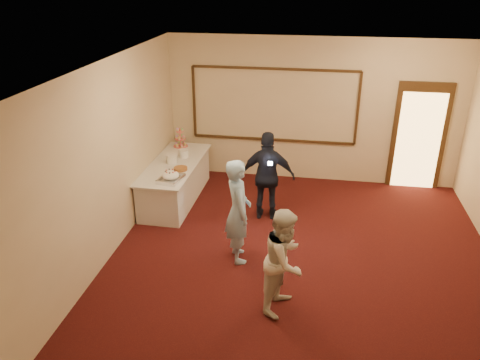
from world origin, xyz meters
name	(u,v)px	position (x,y,z in m)	size (l,w,h in m)	color
floor	(300,271)	(0.00, 0.00, 0.00)	(7.00, 7.00, 0.00)	black
room_walls	(308,146)	(0.00, 0.00, 2.03)	(6.04, 7.04, 3.02)	beige
wall_molding	(274,105)	(-0.80, 3.47, 1.60)	(3.45, 0.04, 1.55)	#311E0E
doorway	(419,137)	(2.15, 3.45, 1.08)	(1.05, 0.07, 2.20)	#311E0E
buffet_table	(175,181)	(-2.55, 2.03, 0.39)	(0.94, 2.33, 0.77)	silver
pavlova_tray	(171,177)	(-2.37, 1.24, 0.85)	(0.43, 0.56, 0.19)	silver
cupcake_stand	(180,139)	(-2.69, 2.95, 0.93)	(0.30, 0.30, 0.44)	#E8645D
plate_stack_a	(172,159)	(-2.59, 2.03, 0.85)	(0.20, 0.20, 0.17)	white
plate_stack_b	(184,153)	(-2.45, 2.36, 0.85)	(0.19, 0.19, 0.16)	white
tart	(181,169)	(-2.33, 1.71, 0.80)	(0.30, 0.30, 0.06)	white
man	(238,211)	(-0.99, 0.21, 0.83)	(0.61, 0.40, 1.67)	#9CC6F0
woman	(285,260)	(-0.19, -0.84, 0.73)	(0.71, 0.55, 1.47)	silver
guest	(268,176)	(-0.70, 1.61, 0.82)	(0.96, 0.40, 1.64)	black
camera_flash	(270,163)	(-0.63, 1.32, 1.19)	(0.07, 0.04, 0.05)	white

